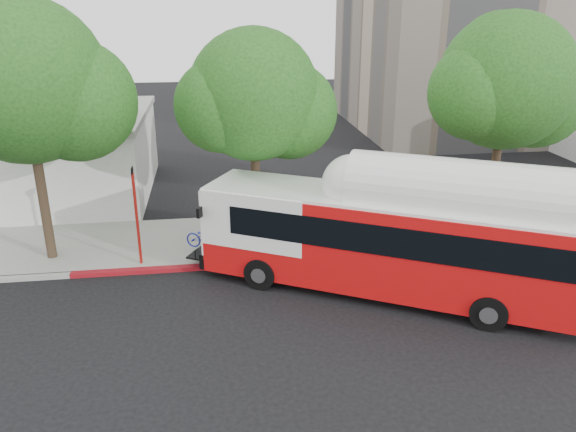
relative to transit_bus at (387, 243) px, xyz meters
The scene contains 9 objects.
ground 3.71m from the transit_bus, 158.18° to the right, with size 120.00×120.00×0.00m, color black.
sidewalk 6.34m from the transit_bus, 119.43° to the left, with size 60.00×5.00×0.15m, color gray.
curb_strip 4.40m from the transit_bus, 137.91° to the left, with size 60.00×0.30×0.15m, color gray.
red_curb_segment 6.80m from the transit_bus, 155.72° to the left, with size 10.00×0.32×0.16m, color maroon.
street_tree_left 13.21m from the transit_bus, 159.26° to the left, with size 6.67×5.80×9.74m.
street_tree_mid 7.28m from the transit_bus, 126.41° to the left, with size 5.75×5.00×8.62m.
street_tree_right 9.10m from the transit_bus, 35.87° to the left, with size 6.21×5.40×9.18m.
transit_bus is the anchor object (origin of this frame).
signal_pole 9.10m from the transit_bus, 159.25° to the left, with size 0.11×0.37×3.89m.
Camera 1 is at (-2.69, -15.39, 9.28)m, focal length 35.00 mm.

